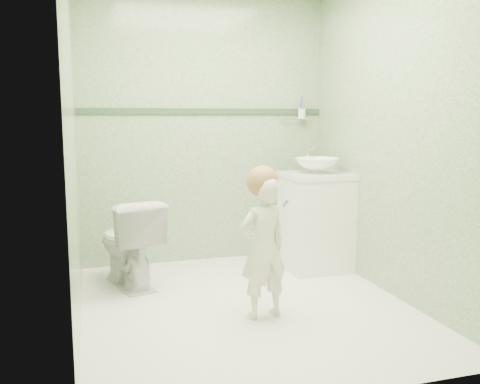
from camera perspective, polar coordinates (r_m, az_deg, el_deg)
name	(u,v)px	position (r m, az deg, el deg)	size (l,w,h in m)	color
ground	(246,306)	(3.68, 0.68, -12.45)	(2.50, 2.50, 0.00)	silver
room_shell	(246,132)	(3.44, 0.71, 6.59)	(2.50, 2.54, 2.40)	gray
trim_stripe	(205,111)	(4.63, -3.87, 8.88)	(2.20, 0.02, 0.05)	#2D482F
vanity	(316,223)	(4.49, 8.33, -3.38)	(0.52, 0.50, 0.80)	white
counter	(317,175)	(4.42, 8.44, 1.83)	(0.54, 0.52, 0.04)	white
basin	(317,165)	(4.41, 8.47, 2.91)	(0.37, 0.37, 0.13)	white
faucet	(308,154)	(4.58, 7.51, 4.12)	(0.03, 0.13, 0.18)	silver
cup_holder	(301,114)	(4.86, 6.73, 8.59)	(0.26, 0.07, 0.21)	silver
toilet	(128,242)	(4.09, -12.21, -5.45)	(0.38, 0.67, 0.69)	white
toddler	(263,248)	(3.36, 2.59, -6.18)	(0.34, 0.22, 0.93)	white
hair_cap	(263,182)	(3.30, 2.50, 1.15)	(0.21, 0.21, 0.21)	#9E693F
teal_toothbrush	(284,203)	(3.23, 4.88, -1.20)	(0.11, 0.14, 0.08)	#128166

